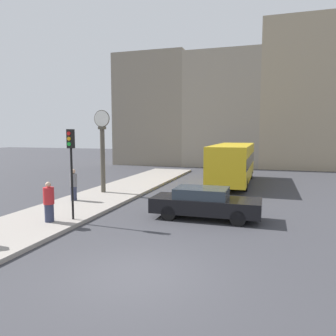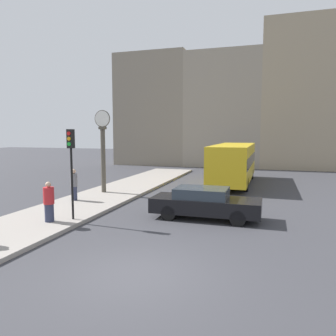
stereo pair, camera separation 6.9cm
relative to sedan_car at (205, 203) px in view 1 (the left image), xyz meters
name	(u,v)px [view 1 (the left image)]	position (x,y,z in m)	size (l,w,h in m)	color
ground_plane	(137,274)	(-0.62, -6.07, -0.69)	(120.00, 120.00, 0.00)	#38383D
sidewalk_corner	(116,192)	(-6.35, 4.32, -0.61)	(3.67, 24.77, 0.15)	gray
building_row	(246,104)	(-0.02, 22.76, 6.07)	(28.04, 5.00, 14.82)	gray
sedan_car	(205,203)	(0.00, 0.00, 0.00)	(4.63, 1.72, 1.34)	black
bus_distant	(233,162)	(0.09, 10.10, 0.93)	(2.52, 9.13, 2.83)	gold
traffic_light_near	(71,155)	(-5.02, -2.29, 2.10)	(0.26, 0.24, 3.67)	black
street_clock	(103,150)	(-6.82, 3.61, 1.99)	(0.99, 0.35, 4.84)	#4C473D
pedestrian_grey_jacket	(74,185)	(-7.14, 1.01, 0.29)	(0.36, 0.36, 1.64)	#2D334C
pedestrian_red_top	(49,202)	(-5.71, -2.88, 0.25)	(0.42, 0.42, 1.60)	#2D334C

